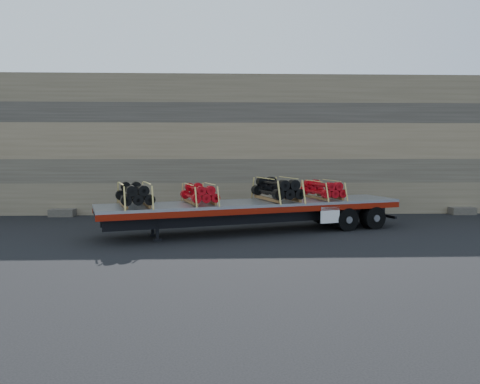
{
  "coord_description": "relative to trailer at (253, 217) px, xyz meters",
  "views": [
    {
      "loc": [
        -0.13,
        -18.37,
        3.19
      ],
      "look_at": [
        0.59,
        0.87,
        1.51
      ],
      "focal_mm": 35.0,
      "sensor_mm": 36.0,
      "label": 1
    }
  ],
  "objects": [
    {
      "name": "trailer",
      "position": [
        0.0,
        0.0,
        0.0
      ],
      "size": [
        12.22,
        5.84,
        1.21
      ],
      "primitive_type": null,
      "rotation": [
        0.0,
        0.0,
        0.31
      ],
      "color": "#A2A4A9",
      "rests_on": "ground"
    },
    {
      "name": "ground",
      "position": [
        -1.09,
        0.07,
        -0.6
      ],
      "size": [
        120.0,
        120.0,
        0.0
      ],
      "primitive_type": "plane",
      "color": "black",
      "rests_on": "ground"
    },
    {
      "name": "rock_wall",
      "position": [
        -1.09,
        6.57,
        2.9
      ],
      "size": [
        44.0,
        3.0,
        7.0
      ],
      "primitive_type": "cube",
      "color": "#7A6B54",
      "rests_on": "ground"
    },
    {
      "name": "bundle_front",
      "position": [
        -4.4,
        -1.39,
        1.01
      ],
      "size": [
        1.77,
        2.51,
        0.81
      ],
      "primitive_type": null,
      "rotation": [
        0.0,
        0.0,
        0.31
      ],
      "color": "black",
      "rests_on": "trailer"
    },
    {
      "name": "bundle_midfront",
      "position": [
        -2.09,
        -0.66,
        0.96
      ],
      "size": [
        1.58,
        2.24,
        0.72
      ],
      "primitive_type": null,
      "rotation": [
        0.0,
        0.0,
        0.31
      ],
      "color": "#AC0911",
      "rests_on": "trailer"
    },
    {
      "name": "bundle_rear",
      "position": [
        2.94,
        0.93,
        0.97
      ],
      "size": [
        1.62,
        2.3,
        0.74
      ],
      "primitive_type": null,
      "rotation": [
        0.0,
        0.0,
        0.31
      ],
      "color": "#AC0911",
      "rests_on": "trailer"
    },
    {
      "name": "bundle_midrear",
      "position": [
        0.96,
        0.3,
        1.04
      ],
      "size": [
        1.93,
        2.75,
        0.88
      ],
      "primitive_type": null,
      "rotation": [
        0.0,
        0.0,
        0.31
      ],
      "color": "black",
      "rests_on": "trailer"
    }
  ]
}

